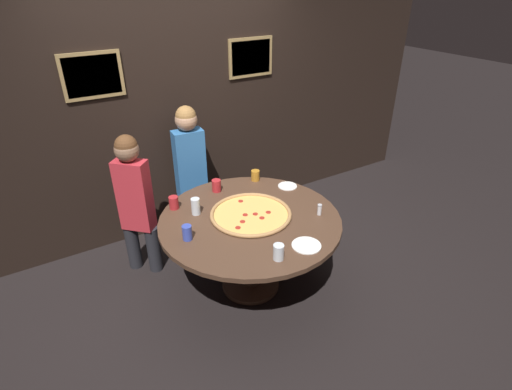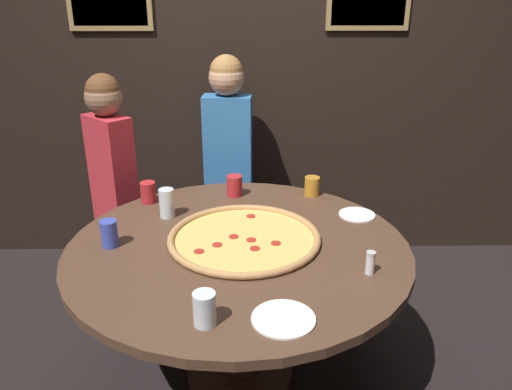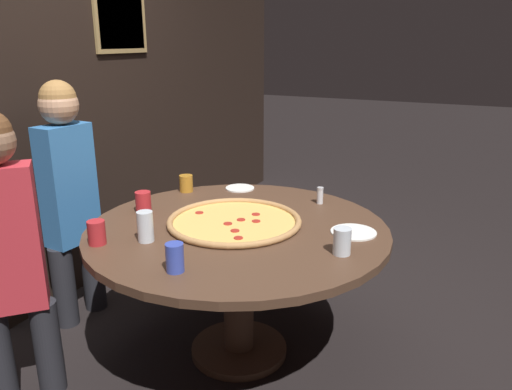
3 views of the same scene
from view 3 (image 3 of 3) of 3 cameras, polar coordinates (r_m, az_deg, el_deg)
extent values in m
plane|color=black|center=(2.88, -1.94, -17.46)|extent=(24.00, 24.00, 0.00)
cube|color=black|center=(3.25, -24.35, 9.78)|extent=(6.40, 0.06, 2.60)
cube|color=#9E7F4C|center=(3.77, -15.18, 18.42)|extent=(0.52, 0.02, 0.40)
cube|color=slate|center=(3.77, -15.10, 18.43)|extent=(0.46, 0.01, 0.34)
cylinder|color=#4C3323|center=(2.54, -2.10, -4.01)|extent=(1.52, 1.52, 0.04)
cylinder|color=#4C3323|center=(2.70, -2.02, -11.35)|extent=(0.16, 0.16, 0.70)
cylinder|color=#4C3323|center=(2.87, -1.94, -17.13)|extent=(0.52, 0.52, 0.04)
cylinder|color=#EAB75B|center=(2.57, -2.48, -3.15)|extent=(0.65, 0.65, 0.01)
torus|color=#B27F4C|center=(2.56, -2.49, -2.94)|extent=(0.69, 0.69, 0.03)
cylinder|color=#A8281E|center=(2.70, -6.49, -2.02)|extent=(0.04, 0.04, 0.00)
cylinder|color=#A8281E|center=(2.66, -0.02, -2.22)|extent=(0.04, 0.04, 0.00)
cylinder|color=#A8281E|center=(2.58, -1.73, -2.84)|extent=(0.04, 0.04, 0.00)
cylinder|color=#A8281E|center=(2.53, -3.24, -3.28)|extent=(0.04, 0.04, 0.00)
cylinder|color=#A8281E|center=(2.35, -2.03, -4.92)|extent=(0.04, 0.04, 0.00)
cylinder|color=#A8281E|center=(2.56, 0.01, -3.00)|extent=(0.04, 0.04, 0.00)
cylinder|color=#A8281E|center=(2.44, -2.43, -4.10)|extent=(0.04, 0.04, 0.00)
cylinder|color=#B22328|center=(2.79, -12.76, -0.78)|extent=(0.08, 0.08, 0.11)
cylinder|color=#384CB7|center=(2.06, -9.27, -7.08)|extent=(0.07, 0.07, 0.12)
cylinder|color=#BC7A23|center=(3.12, -7.99, 1.32)|extent=(0.08, 0.08, 0.10)
cylinder|color=silver|center=(2.23, 9.81, -5.23)|extent=(0.08, 0.08, 0.12)
cylinder|color=#B22328|center=(2.41, -17.75, -4.11)|extent=(0.08, 0.08, 0.11)
cylinder|color=silver|center=(2.38, -12.53, -3.54)|extent=(0.08, 0.08, 0.15)
cylinder|color=white|center=(2.49, 11.08, -4.19)|extent=(0.22, 0.22, 0.01)
cylinder|color=white|center=(3.16, -1.85, 0.79)|extent=(0.18, 0.18, 0.01)
cylinder|color=silver|center=(2.89, 7.32, -0.17)|extent=(0.04, 0.04, 0.08)
cylinder|color=#B7B7BC|center=(2.87, 7.36, 0.76)|extent=(0.04, 0.04, 0.01)
cylinder|color=#232328|center=(2.69, -22.68, -15.71)|extent=(0.18, 0.18, 0.48)
cube|color=red|center=(2.45, -26.72, -4.56)|extent=(0.31, 0.31, 0.67)
cylinder|color=#232328|center=(3.33, -18.12, -8.32)|extent=(0.14, 0.14, 0.50)
cylinder|color=#232328|center=(3.21, -21.09, -9.71)|extent=(0.14, 0.14, 0.50)
cube|color=#3370B2|center=(3.06, -20.69, 1.07)|extent=(0.31, 0.18, 0.70)
sphere|color=tan|center=(2.97, -21.64, 9.53)|extent=(0.22, 0.22, 0.22)
sphere|color=#9E703D|center=(2.97, -21.72, 10.24)|extent=(0.20, 0.20, 0.20)
camera|label=1|loc=(1.73, 99.23, 30.09)|focal=28.00mm
camera|label=2|loc=(2.31, 49.86, 15.09)|focal=35.00mm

